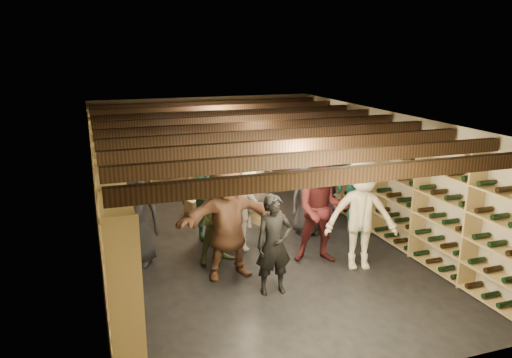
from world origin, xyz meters
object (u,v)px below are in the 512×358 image
object	(u,v)px
person_3	(361,215)
person_10	(206,199)
person_11	(324,175)
person_9	(240,207)
crate_stack_left	(264,210)
person_0	(134,213)
crate_loose	(240,210)
person_5	(228,220)
person_7	(258,186)
person_12	(308,198)
person_4	(358,186)
person_2	(221,216)
person_8	(322,210)
crate_stack_right	(198,206)
person_1	(274,245)
person_6	(225,190)

from	to	relation	value
person_3	person_10	xyz separation A→B (m)	(-2.11, 2.13, -0.13)
person_11	person_9	bearing A→B (deg)	-129.86
crate_stack_left	person_0	distance (m)	3.14
crate_loose	person_5	xyz separation A→B (m)	(-1.07, -2.89, 0.86)
crate_loose	person_7	xyz separation A→B (m)	(0.12, -0.90, 0.78)
person_5	person_12	world-z (taller)	person_5
person_3	person_11	size ratio (longest dim) A/B	1.04
person_4	person_9	xyz separation A→B (m)	(-2.50, -0.19, -0.12)
person_5	person_10	bearing A→B (deg)	87.62
person_4	person_7	bearing A→B (deg)	134.04
person_2	person_8	bearing A→B (deg)	-27.68
person_3	person_8	xyz separation A→B (m)	(-0.50, 0.45, 0.00)
person_2	crate_stack_right	bearing A→B (deg)	77.06
person_9	person_10	size ratio (longest dim) A/B	1.04
person_2	person_9	xyz separation A→B (m)	(0.43, 0.34, 0.01)
crate_stack_left	person_1	distance (m)	3.18
person_4	person_8	distance (m)	1.69
person_3	person_7	world-z (taller)	person_3
person_6	person_9	bearing A→B (deg)	-96.71
person_0	person_3	world-z (taller)	person_3
person_5	person_0	bearing A→B (deg)	144.50
person_10	person_12	bearing A→B (deg)	-21.39
person_3	person_12	size ratio (longest dim) A/B	1.27
person_2	person_7	world-z (taller)	person_7
crate_loose	person_12	world-z (taller)	person_12
person_4	person_6	xyz separation A→B (m)	(-2.47, 0.92, -0.11)
crate_stack_right	person_9	world-z (taller)	person_9
person_9	person_2	bearing A→B (deg)	-149.40
person_8	crate_stack_left	bearing A→B (deg)	115.52
person_4	person_10	bearing A→B (deg)	149.41
crate_loose	person_8	size ratio (longest dim) A/B	0.27
person_3	person_6	distance (m)	2.95
crate_stack_right	person_8	size ratio (longest dim) A/B	0.32
crate_stack_right	crate_loose	world-z (taller)	crate_stack_right
person_1	person_6	bearing A→B (deg)	91.42
crate_loose	person_3	distance (m)	3.60
person_6	person_8	distance (m)	2.30
person_1	person_10	xyz separation A→B (m)	(-0.44, 2.48, 0.03)
crate_stack_left	person_1	world-z (taller)	person_1
crate_loose	person_11	bearing A→B (deg)	-21.49
person_4	person_9	size ratio (longest dim) A/B	1.14
person_4	crate_stack_right	bearing A→B (deg)	123.74
person_1	crate_stack_right	bearing A→B (deg)	95.82
person_1	person_4	xyz separation A→B (m)	(2.48, 1.86, 0.18)
person_10	crate_stack_left	bearing A→B (deg)	10.91
person_5	person_9	distance (m)	1.01
person_10	person_11	world-z (taller)	person_11
person_9	person_10	xyz separation A→B (m)	(-0.43, 0.81, -0.04)
person_1	person_12	xyz separation A→B (m)	(1.51, 2.08, -0.03)
crate_loose	person_10	bearing A→B (deg)	-130.87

